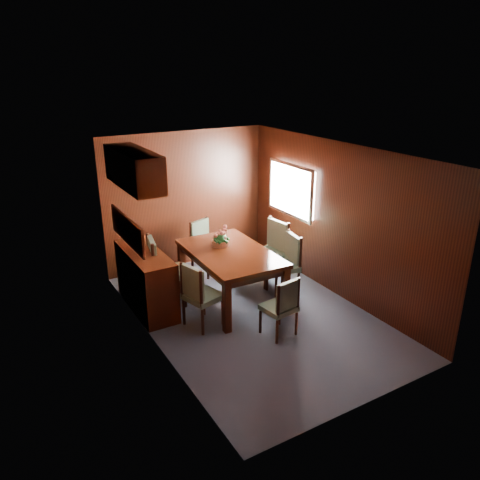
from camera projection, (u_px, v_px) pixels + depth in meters
ground at (253, 314)px, 6.87m from camera, size 4.50×4.50×0.00m
room_shell at (235, 203)px, 6.51m from camera, size 3.06×4.52×2.41m
sideboard at (146, 280)px, 6.93m from camera, size 0.48×1.40×0.90m
dining_table at (230, 258)px, 7.06m from camera, size 1.14×1.77×0.82m
chair_left_near at (199, 292)px, 6.38m from camera, size 0.54×0.55×0.96m
chair_left_far at (161, 268)px, 6.99m from camera, size 0.58×0.60×1.08m
chair_right_near at (286, 260)px, 7.37m from camera, size 0.51×0.53×0.99m
chair_right_far at (272, 248)px, 7.73m from camera, size 0.54×0.56×1.07m
chair_head at (282, 304)px, 6.18m from camera, size 0.45×0.44×0.86m
chair_foot at (204, 244)px, 8.12m from camera, size 0.57×0.56×0.95m
flower_centerpiece at (220, 237)px, 7.19m from camera, size 0.29×0.29×0.29m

